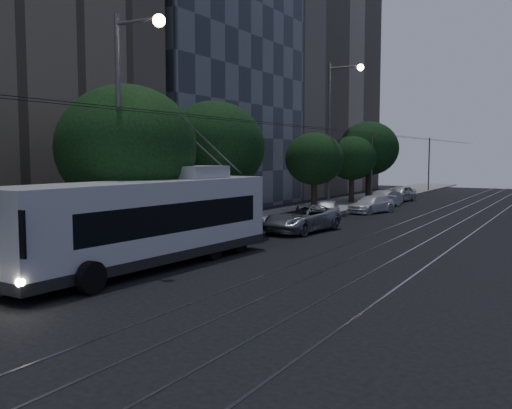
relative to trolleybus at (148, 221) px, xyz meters
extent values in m
plane|color=black|center=(4.10, -0.96, -1.69)|extent=(120.00, 120.00, 0.00)
cube|color=gray|center=(-3.40, 19.04, -1.62)|extent=(5.00, 90.00, 0.15)
cube|color=gray|center=(4.38, 19.04, -1.68)|extent=(0.08, 90.00, 0.02)
cube|color=gray|center=(5.82, 19.04, -1.68)|extent=(0.08, 90.00, 0.02)
cube|color=gray|center=(7.38, 19.04, -1.68)|extent=(0.08, 90.00, 0.02)
cube|color=gray|center=(8.82, 19.04, -1.68)|extent=(0.08, 90.00, 0.02)
cylinder|color=black|center=(0.25, 19.04, 3.91)|extent=(0.02, 90.00, 0.02)
cylinder|color=black|center=(0.95, 19.04, 3.91)|extent=(0.02, 90.00, 0.02)
cylinder|color=#575759|center=(-1.20, 9.04, 1.31)|extent=(0.14, 0.14, 6.00)
cylinder|color=#575759|center=(-1.20, 29.04, 1.31)|extent=(0.14, 0.14, 6.00)
cylinder|color=#575759|center=(-1.20, 49.04, 1.31)|extent=(0.14, 0.14, 6.00)
cube|color=#373D46|center=(-14.90, 21.04, 11.31)|extent=(14.00, 18.00, 26.00)
cube|color=gray|center=(-14.90, 41.04, 15.31)|extent=(14.00, 22.00, 34.00)
cube|color=silver|center=(0.00, -0.16, 0.07)|extent=(3.23, 12.02, 2.82)
cube|color=black|center=(0.00, -0.16, -1.20)|extent=(3.27, 12.06, 0.35)
cube|color=black|center=(0.00, 0.33, 0.19)|extent=(3.14, 9.55, 1.04)
cube|color=black|center=(0.00, 5.75, 0.29)|extent=(2.03, 0.20, 0.99)
cube|color=#9A999C|center=(0.00, 2.81, 1.73)|extent=(2.25, 2.30, 0.50)
sphere|color=white|center=(0.84, -6.13, -0.95)|extent=(0.26, 0.26, 0.26)
cylinder|color=#575759|center=(-0.30, 3.85, 2.74)|extent=(0.06, 4.49, 2.38)
cylinder|color=#575759|center=(0.30, 3.85, 2.74)|extent=(0.06, 4.49, 2.38)
cylinder|color=black|center=(-1.21, -3.97, -1.20)|extent=(0.30, 0.99, 0.99)
cylinder|color=black|center=(1.21, -3.97, -1.20)|extent=(0.30, 0.99, 0.99)
cylinder|color=black|center=(-1.21, 2.45, -1.20)|extent=(0.30, 0.99, 0.99)
cylinder|color=black|center=(1.21, 2.45, -1.20)|extent=(0.30, 0.99, 0.99)
cylinder|color=black|center=(-1.21, 4.35, -1.20)|extent=(0.30, 0.99, 0.99)
cylinder|color=black|center=(1.21, 4.35, -1.20)|extent=(0.30, 0.99, 0.99)
imported|color=#95989C|center=(0.73, 11.53, -0.97)|extent=(3.01, 5.46, 1.45)
imported|color=#BDBCC1|center=(-0.20, 17.30, -1.05)|extent=(2.62, 4.07, 1.29)
imported|color=white|center=(0.80, 23.04, -1.08)|extent=(2.82, 4.50, 1.21)
imported|color=#B8B8BC|center=(0.16, 28.04, -1.05)|extent=(2.07, 4.06, 1.28)
imported|color=#B5B5B9|center=(-0.20, 34.04, -0.99)|extent=(2.24, 4.32, 1.40)
cylinder|color=black|center=(-2.40, 1.58, -0.57)|extent=(0.44, 0.44, 2.25)
ellipsoid|color=black|center=(-2.40, 1.58, 2.69)|extent=(5.68, 5.68, 5.11)
cylinder|color=black|center=(-2.40, 7.88, -0.41)|extent=(0.44, 0.44, 2.56)
ellipsoid|color=black|center=(-2.40, 7.88, 2.79)|extent=(5.13, 5.13, 4.62)
cylinder|color=black|center=(-2.40, 20.27, -0.53)|extent=(0.44, 0.44, 2.32)
ellipsoid|color=black|center=(-2.40, 20.27, 2.14)|extent=(4.03, 4.03, 3.63)
cylinder|color=black|center=(-2.90, 29.04, -0.53)|extent=(0.44, 0.44, 2.32)
ellipsoid|color=black|center=(-2.90, 29.04, 2.15)|extent=(4.04, 4.04, 3.64)
cylinder|color=black|center=(-2.40, 31.76, -0.33)|extent=(0.44, 0.44, 2.72)
ellipsoid|color=black|center=(-2.40, 31.76, 2.96)|extent=(5.15, 5.15, 4.64)
cylinder|color=#575759|center=(-1.10, -0.21, 2.89)|extent=(0.20, 0.20, 9.16)
cylinder|color=#575759|center=(-0.09, -0.21, 7.10)|extent=(2.01, 0.12, 0.12)
sphere|color=#FFD78C|center=(0.82, -0.21, 7.01)|extent=(0.44, 0.44, 0.44)
cylinder|color=#575759|center=(-1.47, 20.59, 3.49)|extent=(0.20, 0.20, 10.36)
cylinder|color=#575759|center=(-0.33, 20.59, 8.25)|extent=(2.28, 0.12, 0.12)
sphere|color=#FFD78C|center=(0.71, 20.59, 8.15)|extent=(0.44, 0.44, 0.44)
camera|label=1|loc=(13.63, -15.92, 2.42)|focal=40.00mm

